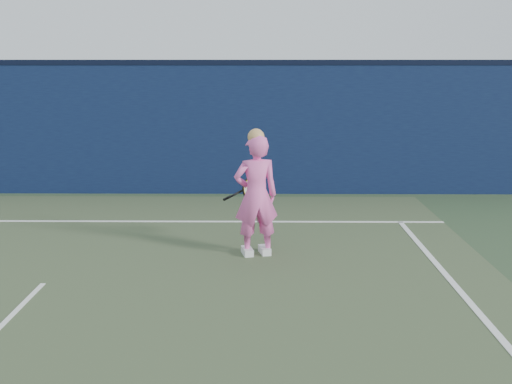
{
  "coord_description": "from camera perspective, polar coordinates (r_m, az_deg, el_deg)",
  "views": [
    {
      "loc": [
        2.56,
        -6.1,
        2.54
      ],
      "look_at": [
        2.48,
        2.22,
        0.86
      ],
      "focal_mm": 45.0,
      "sensor_mm": 36.0,
      "label": 1
    }
  ],
  "objects": [
    {
      "name": "backstop_wall",
      "position": [
        12.92,
        -10.92,
        5.47
      ],
      "size": [
        24.0,
        0.4,
        2.5
      ],
      "primitive_type": "cube",
      "color": "#0C1538",
      "rests_on": "ground"
    },
    {
      "name": "player",
      "position": [
        8.5,
        0.0,
        -0.28
      ],
      "size": [
        0.67,
        0.52,
        1.7
      ],
      "rotation": [
        0.0,
        0.0,
        3.38
      ],
      "color": "#FE63BC",
      "rests_on": "ground"
    },
    {
      "name": "racket",
      "position": [
        8.98,
        -0.76,
        0.27
      ],
      "size": [
        0.47,
        0.39,
        0.31
      ],
      "rotation": [
        0.0,
        0.0,
        0.58
      ],
      "color": "black",
      "rests_on": "ground"
    },
    {
      "name": "ground",
      "position": [
        7.09,
        -21.01,
        -10.41
      ],
      "size": [
        80.0,
        80.0,
        0.0
      ],
      "primitive_type": "plane",
      "color": "#35492D",
      "rests_on": "ground"
    },
    {
      "name": "wall_cap",
      "position": [
        12.86,
        -11.14,
        11.24
      ],
      "size": [
        24.0,
        0.42,
        0.1
      ],
      "primitive_type": "cube",
      "color": "black",
      "rests_on": "backstop_wall"
    }
  ]
}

